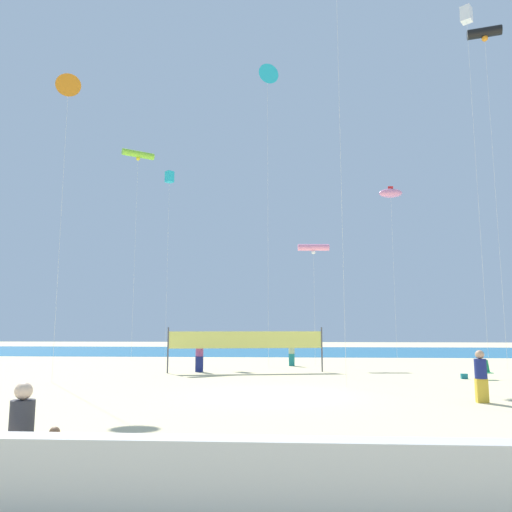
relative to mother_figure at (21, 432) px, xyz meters
The scene contains 19 objects.
ground_plane 11.42m from the mother_figure, 70.76° to the left, with size 120.00×120.00×0.00m, color beige.
ocean_band 42.63m from the mother_figure, 84.95° to the left, with size 120.00×20.00×0.01m, color #1E6B99.
boardwalk_ledge 3.91m from the mother_figure, 15.69° to the right, with size 28.00×0.44×1.03m, color beige.
mother_figure is the anchor object (origin of this frame).
toddler_figure 0.66m from the mother_figure, ahead, with size 0.22×0.22×0.95m.
beachgoer_sage_shirt 24.42m from the mother_figure, 79.71° to the left, with size 0.38×0.38×1.65m.
beachgoer_navy_shirt 13.96m from the mother_figure, 41.91° to the left, with size 0.38×0.38×1.68m.
beachgoer_plum_shirt 19.60m from the mother_figure, 92.01° to the left, with size 0.42×0.42×1.83m.
folding_beach_chair 21.27m from the mother_figure, 51.38° to the left, with size 0.52×0.65×0.89m.
volleyball_net 19.55m from the mother_figure, 84.48° to the left, with size 8.30×1.50×2.40m.
beach_handbag 20.90m from the mother_figure, 53.59° to the left, with size 0.30×0.15×0.24m, color #19727A.
kite_orange_delta 20.21m from the mother_figure, 113.96° to the left, with size 1.19×0.66×14.46m.
kite_lime_tube 32.12m from the mother_figure, 104.22° to the left, with size 2.27×1.77×15.61m.
kite_white_box 30.43m from the mother_figure, 52.75° to the left, with size 0.77×0.77×20.40m.
kite_black_tube 32.49m from the mother_figure, 52.24° to the left, with size 1.99×1.04×20.28m.
kite_pink_tube 26.36m from the mother_figure, 76.67° to the left, with size 2.08×0.60×7.82m.
kite_cyan_delta 29.29m from the mother_figure, 82.69° to the left, with size 1.45×0.95×19.51m.
kite_cyan_box 32.00m from the mother_figure, 99.56° to the left, with size 0.75×0.75×14.29m.
kite_pink_inflatable 34.59m from the mother_figure, 68.00° to the left, with size 2.17×1.38×13.19m.
Camera 1 is at (0.32, -18.40, 2.46)m, focal length 34.82 mm.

